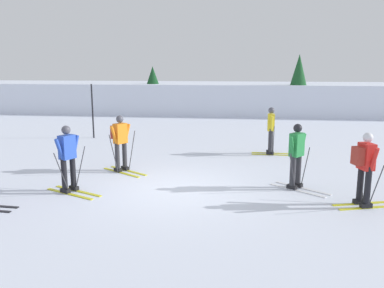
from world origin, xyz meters
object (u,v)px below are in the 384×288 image
at_px(skier_green, 297,154).
at_px(conifer_far_right, 298,81).
at_px(skier_red, 365,166).
at_px(trail_marker_pole, 93,111).
at_px(skier_orange, 120,140).
at_px(skier_blue, 68,157).
at_px(skier_yellow, 271,129).
at_px(conifer_far_left, 153,87).

bearing_deg(skier_green, conifer_far_right, 82.32).
height_order(skier_red, trail_marker_pole, trail_marker_pole).
bearing_deg(skier_orange, conifer_far_right, 63.21).
relative_size(skier_red, skier_orange, 1.00).
distance_m(skier_blue, trail_marker_pole, 7.88).
relative_size(skier_yellow, conifer_far_left, 0.55).
height_order(skier_blue, trail_marker_pole, trail_marker_pole).
relative_size(skier_red, trail_marker_pole, 0.72).
height_order(trail_marker_pole, conifer_far_left, conifer_far_left).
relative_size(skier_green, conifer_far_right, 0.44).
height_order(skier_red, conifer_far_left, conifer_far_left).
bearing_deg(skier_orange, conifer_far_left, 98.70).
height_order(skier_orange, skier_green, same).
bearing_deg(conifer_far_right, skier_blue, -115.64).
bearing_deg(skier_red, skier_orange, 159.93).
distance_m(skier_red, skier_orange, 6.80).
bearing_deg(skier_yellow, skier_red, -72.29).
relative_size(trail_marker_pole, conifer_far_left, 0.76).
xyz_separation_m(skier_red, trail_marker_pole, (-9.30, 7.73, 0.24)).
bearing_deg(skier_orange, skier_red, -20.07).
bearing_deg(conifer_far_right, skier_red, -92.51).
height_order(skier_yellow, conifer_far_right, conifer_far_right).
relative_size(skier_green, trail_marker_pole, 0.72).
bearing_deg(skier_yellow, skier_green, -85.01).
bearing_deg(skier_orange, trail_marker_pole, 118.35).
bearing_deg(trail_marker_pole, conifer_far_left, 85.72).
xyz_separation_m(skier_red, skier_blue, (-7.07, 0.18, -0.04)).
bearing_deg(skier_red, conifer_far_right, 87.49).
bearing_deg(skier_green, trail_marker_pole, 140.59).
bearing_deg(skier_blue, conifer_far_left, 95.28).
distance_m(trail_marker_pole, conifer_far_right, 13.29).
bearing_deg(trail_marker_pole, skier_blue, -73.54).
xyz_separation_m(skier_green, conifer_far_right, (2.05, 15.21, 1.33)).
bearing_deg(conifer_far_right, trail_marker_pole, -139.13).
bearing_deg(conifer_far_right, skier_orange, -116.79).
distance_m(skier_orange, trail_marker_pole, 6.14).
bearing_deg(trail_marker_pole, conifer_far_right, 40.87).
bearing_deg(skier_green, skier_red, -41.71).
distance_m(skier_green, conifer_far_left, 17.34).
distance_m(skier_red, conifer_far_left, 18.98).
relative_size(skier_red, conifer_far_left, 0.55).
height_order(skier_orange, conifer_far_left, conifer_far_left).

